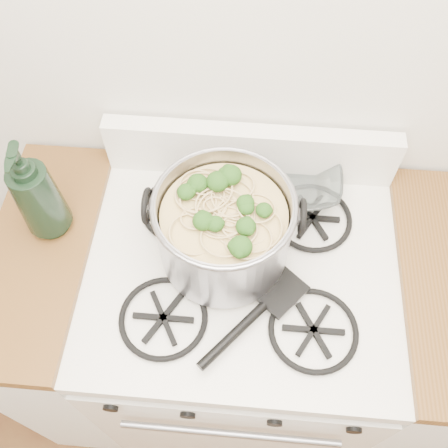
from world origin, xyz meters
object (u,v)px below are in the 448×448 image
(stock_pot, at_px, (224,229))
(gas_range, at_px, (238,334))
(bottle, at_px, (34,191))
(spatula, at_px, (280,290))
(glass_bowl, at_px, (293,182))

(stock_pot, bearing_deg, gas_range, -35.89)
(gas_range, height_order, bottle, bottle)
(gas_range, relative_size, stock_pot, 2.68)
(gas_range, bearing_deg, spatula, -34.75)
(glass_bowl, height_order, bottle, bottle)
(stock_pot, height_order, spatula, stock_pot)
(spatula, bearing_deg, bottle, -152.92)
(stock_pot, height_order, bottle, bottle)
(stock_pot, xyz_separation_m, bottle, (-0.44, 0.04, 0.04))
(stock_pot, bearing_deg, glass_bowl, 52.39)
(stock_pot, relative_size, spatula, 1.11)
(spatula, bearing_deg, glass_bowl, 125.81)
(spatula, bearing_deg, gas_range, -174.25)
(glass_bowl, xyz_separation_m, bottle, (-0.60, -0.17, 0.13))
(gas_range, xyz_separation_m, spatula, (0.09, -0.06, 0.50))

